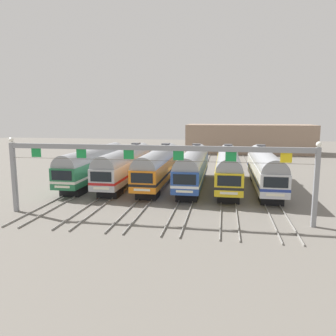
# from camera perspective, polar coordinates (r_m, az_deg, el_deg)

# --- Properties ---
(ground_plane) EXTENTS (160.00, 160.00, 0.00)m
(ground_plane) POSITION_cam_1_polar(r_m,az_deg,el_deg) (42.43, 1.34, -3.15)
(ground_plane) COLOR slate
(track_bed) EXTENTS (23.29, 70.00, 0.15)m
(track_bed) POSITION_cam_1_polar(r_m,az_deg,el_deg) (59.02, 3.72, 0.39)
(track_bed) COLOR gray
(track_bed) RESTS_ON ground
(commuter_train_green) EXTENTS (2.88, 18.06, 4.77)m
(commuter_train_green) POSITION_cam_1_polar(r_m,az_deg,el_deg) (44.80, -12.57, 0.78)
(commuter_train_green) COLOR #236B42
(commuter_train_green) RESTS_ON ground
(commuter_train_stainless) EXTENTS (2.88, 18.06, 5.05)m
(commuter_train_stainless) POSITION_cam_1_polar(r_m,az_deg,el_deg) (43.35, -7.22, 0.65)
(commuter_train_stainless) COLOR #B2B5BA
(commuter_train_stainless) RESTS_ON ground
(commuter_train_orange) EXTENTS (2.88, 18.06, 5.05)m
(commuter_train_orange) POSITION_cam_1_polar(r_m,az_deg,el_deg) (42.31, -1.56, 0.51)
(commuter_train_orange) COLOR orange
(commuter_train_orange) RESTS_ON ground
(commuter_train_blue) EXTENTS (2.88, 18.06, 5.05)m
(commuter_train_blue) POSITION_cam_1_polar(r_m,az_deg,el_deg) (41.69, 4.32, 0.36)
(commuter_train_blue) COLOR #284C9E
(commuter_train_blue) RESTS_ON ground
(commuter_train_yellow) EXTENTS (2.88, 18.06, 5.05)m
(commuter_train_yellow) POSITION_cam_1_polar(r_m,az_deg,el_deg) (41.52, 10.32, 0.20)
(commuter_train_yellow) COLOR gold
(commuter_train_yellow) RESTS_ON ground
(commuter_train_silver) EXTENTS (2.88, 18.06, 5.05)m
(commuter_train_silver) POSITION_cam_1_polar(r_m,az_deg,el_deg) (41.81, 16.30, 0.04)
(commuter_train_silver) COLOR silver
(commuter_train_silver) RESTS_ON ground
(catenary_gantry) EXTENTS (27.03, 0.44, 6.97)m
(catenary_gantry) POSITION_cam_1_polar(r_m,az_deg,el_deg) (28.40, -2.55, 1.74)
(catenary_gantry) COLOR gray
(catenary_gantry) RESTS_ON ground
(maintenance_building) EXTENTS (29.45, 10.00, 6.72)m
(maintenance_building) POSITION_cam_1_polar(r_m,az_deg,el_deg) (81.94, 13.72, 4.92)
(maintenance_building) COLOR gray
(maintenance_building) RESTS_ON ground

